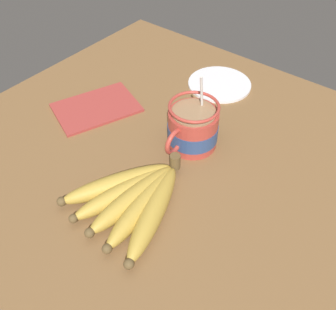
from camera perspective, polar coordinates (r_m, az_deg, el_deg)
The scene contains 5 objects.
table at distance 71.20cm, azimuth -0.81°, elevation -3.01°, with size 91.06×91.06×2.52cm.
coffee_mug at distance 73.00cm, azimuth 3.57°, elevation 4.18°, with size 13.40×9.93×14.85cm.
banana_bunch at distance 63.81cm, azimuth -5.16°, elevation -6.52°, with size 21.96×20.02×4.28cm.
napkin at distance 85.63cm, azimuth -10.86°, elevation 7.12°, with size 21.09×18.15×0.60cm.
small_plate at distance 92.51cm, azimuth 7.85°, elevation 10.67°, with size 15.09×15.09×0.60cm.
Camera 1 is at (37.08, 30.52, 53.83)cm, focal length 40.00 mm.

